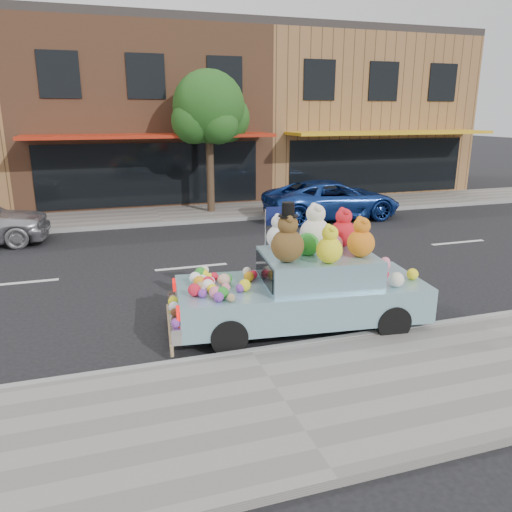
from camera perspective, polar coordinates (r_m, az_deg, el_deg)
name	(u,v)px	position (r m, az deg, el deg)	size (l,w,h in m)	color
ground	(191,267)	(12.54, -7.40, -1.28)	(120.00, 120.00, 0.00)	black
near_sidewalk	(285,405)	(6.76, 3.34, -16.62)	(60.00, 3.00, 0.12)	gray
far_sidewalk	(158,216)	(18.77, -11.12, 4.55)	(60.00, 3.00, 0.12)	gray
near_kerb	(251,353)	(7.99, -0.60, -11.08)	(60.00, 0.12, 0.13)	gray
far_kerb	(164,224)	(17.31, -10.50, 3.64)	(60.00, 0.12, 0.13)	gray
storefront_mid	(138,114)	(23.86, -13.29, 15.49)	(10.00, 9.80, 7.30)	brown
storefront_right	(339,114)	(26.67, 9.49, 15.71)	(10.00, 9.80, 7.30)	olive
street_tree	(209,113)	(18.80, -5.37, 15.95)	(3.00, 2.70, 5.22)	#38281C
car_blue	(332,200)	(18.35, 8.68, 6.40)	(2.28, 4.94, 1.37)	#1B3D96
art_car	(303,284)	(8.81, 5.35, -3.23)	(4.65, 2.22, 2.34)	black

